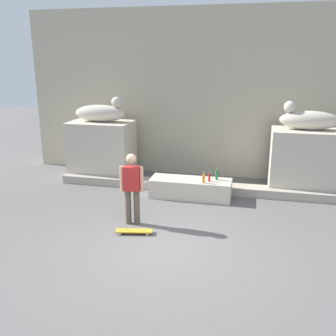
# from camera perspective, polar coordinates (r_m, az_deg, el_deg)

# --- Properties ---
(ground_plane) EXTENTS (40.00, 40.00, 0.00)m
(ground_plane) POSITION_cam_1_polar(r_m,az_deg,el_deg) (7.82, -0.38, -11.98)
(ground_plane) COLOR #605E5B
(facade_wall) EXTENTS (11.53, 0.60, 5.19)m
(facade_wall) POSITION_cam_1_polar(r_m,az_deg,el_deg) (12.30, 5.56, 11.05)
(facade_wall) COLOR #B6AC94
(facade_wall) RESTS_ON ground_plane
(pedestal_left) EXTENTS (1.93, 1.24, 1.80)m
(pedestal_left) POSITION_cam_1_polar(r_m,az_deg,el_deg) (12.17, -9.92, 2.72)
(pedestal_left) COLOR beige
(pedestal_left) RESTS_ON ground_plane
(pedestal_right) EXTENTS (1.93, 1.24, 1.80)m
(pedestal_right) POSITION_cam_1_polar(r_m,az_deg,el_deg) (11.34, 19.97, 0.97)
(pedestal_right) COLOR beige
(pedestal_right) RESTS_ON ground_plane
(statue_reclining_left) EXTENTS (1.61, 0.59, 0.78)m
(statue_reclining_left) POSITION_cam_1_polar(r_m,az_deg,el_deg) (11.94, -10.04, 8.23)
(statue_reclining_left) COLOR beige
(statue_reclining_left) RESTS_ON pedestal_left
(statue_reclining_right) EXTENTS (1.61, 0.60, 0.78)m
(statue_reclining_right) POSITION_cam_1_polar(r_m,az_deg,el_deg) (11.10, 20.38, 6.87)
(statue_reclining_right) COLOR beige
(statue_reclining_right) RESTS_ON pedestal_right
(ledge_block) EXTENTS (2.21, 0.75, 0.52)m
(ledge_block) POSITION_cam_1_polar(r_m,az_deg,el_deg) (10.40, 3.42, -3.08)
(ledge_block) COLOR beige
(ledge_block) RESTS_ON ground_plane
(skater) EXTENTS (0.54, 0.24, 1.67)m
(skater) POSITION_cam_1_polar(r_m,az_deg,el_deg) (8.58, -5.46, -2.71)
(skater) COLOR brown
(skater) RESTS_ON ground_plane
(skateboard) EXTENTS (0.82, 0.35, 0.08)m
(skateboard) POSITION_cam_1_polar(r_m,az_deg,el_deg) (8.41, -5.17, -9.43)
(skateboard) COLOR gold
(skateboard) RESTS_ON ground_plane
(bottle_orange) EXTENTS (0.07, 0.07, 0.30)m
(bottle_orange) POSITION_cam_1_polar(r_m,az_deg,el_deg) (10.01, 5.38, -1.58)
(bottle_orange) COLOR orange
(bottle_orange) RESTS_ON ledge_block
(bottle_green) EXTENTS (0.07, 0.07, 0.33)m
(bottle_green) POSITION_cam_1_polar(r_m,az_deg,el_deg) (10.32, 7.34, -1.03)
(bottle_green) COLOR #1E722D
(bottle_green) RESTS_ON ledge_block
(bottle_red) EXTENTS (0.06, 0.06, 0.26)m
(bottle_red) POSITION_cam_1_polar(r_m,az_deg,el_deg) (10.17, 6.24, -1.45)
(bottle_red) COLOR red
(bottle_red) RESTS_ON ledge_block
(stair_step) EXTENTS (8.05, 0.50, 0.24)m
(stair_step) POSITION_cam_1_polar(r_m,az_deg,el_deg) (10.98, 3.90, -2.81)
(stair_step) COLOR #A9A08F
(stair_step) RESTS_ON ground_plane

